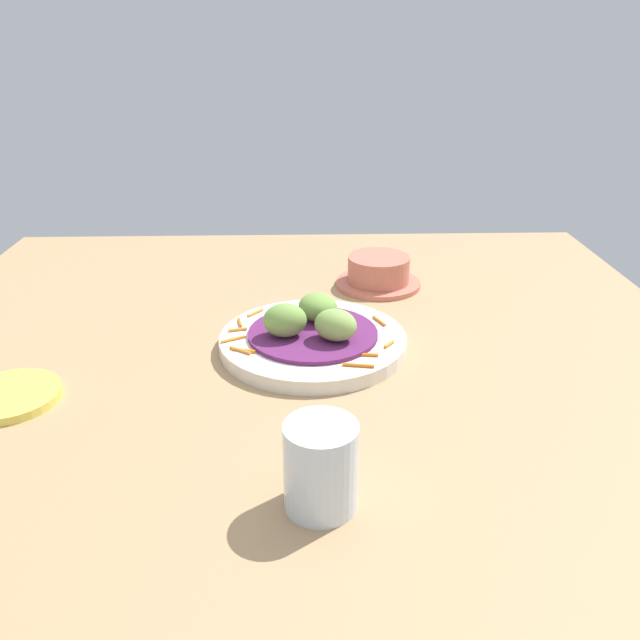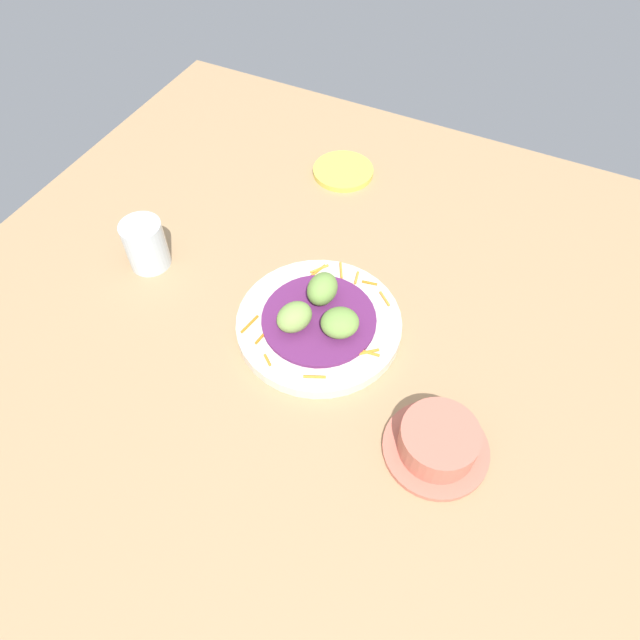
# 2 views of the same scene
# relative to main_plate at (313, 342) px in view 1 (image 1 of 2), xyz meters

# --- Properties ---
(table_surface) EXTENTS (1.10, 1.10, 0.02)m
(table_surface) POSITION_rel_main_plate_xyz_m (-0.02, -0.04, -0.02)
(table_surface) COLOR tan
(table_surface) RESTS_ON ground
(main_plate) EXTENTS (0.24, 0.24, 0.02)m
(main_plate) POSITION_rel_main_plate_xyz_m (0.00, 0.00, 0.00)
(main_plate) COLOR silver
(main_plate) RESTS_ON table_surface
(cabbage_bed) EXTENTS (0.17, 0.17, 0.01)m
(cabbage_bed) POSITION_rel_main_plate_xyz_m (-0.00, 0.00, 0.01)
(cabbage_bed) COLOR #60235B
(cabbage_bed) RESTS_ON main_plate
(carrot_garnish) EXTENTS (0.22, 0.20, 0.00)m
(carrot_garnish) POSITION_rel_main_plate_xyz_m (-0.02, 0.01, 0.01)
(carrot_garnish) COLOR orange
(carrot_garnish) RESTS_ON main_plate
(guac_scoop_left) EXTENTS (0.07, 0.07, 0.04)m
(guac_scoop_left) POSITION_rel_main_plate_xyz_m (0.01, 0.04, 0.03)
(guac_scoop_left) COLOR #759E47
(guac_scoop_left) RESTS_ON cabbage_bed
(guac_scoop_center) EXTENTS (0.06, 0.05, 0.04)m
(guac_scoop_center) POSITION_rel_main_plate_xyz_m (-0.04, -0.01, 0.04)
(guac_scoop_center) COLOR #759E47
(guac_scoop_center) RESTS_ON cabbage_bed
(guac_scoop_right) EXTENTS (0.07, 0.06, 0.04)m
(guac_scoop_right) POSITION_rel_main_plate_xyz_m (0.03, -0.02, 0.04)
(guac_scoop_right) COLOR #84A851
(guac_scoop_right) RESTS_ON cabbage_bed
(side_plate_small) EXTENTS (0.11, 0.11, 0.01)m
(side_plate_small) POSITION_rel_main_plate_xyz_m (-0.34, -0.12, -0.00)
(side_plate_small) COLOR #E0CC4C
(side_plate_small) RESTS_ON table_surface
(terracotta_bowl) EXTENTS (0.14, 0.14, 0.05)m
(terracotta_bowl) POSITION_rel_main_plate_xyz_m (0.11, 0.22, 0.01)
(terracotta_bowl) COLOR #C66B56
(terracotta_bowl) RESTS_ON table_surface
(water_glass) EXTENTS (0.06, 0.06, 0.08)m
(water_glass) POSITION_rel_main_plate_xyz_m (0.00, -0.30, 0.03)
(water_glass) COLOR silver
(water_glass) RESTS_ON table_surface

